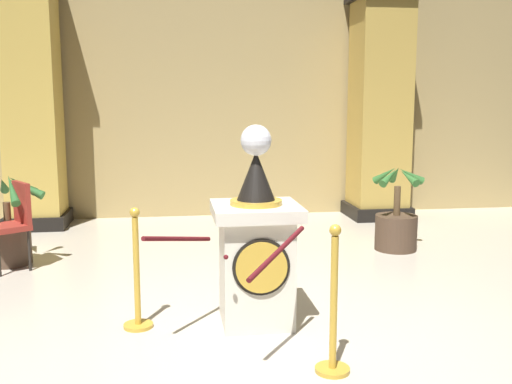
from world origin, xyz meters
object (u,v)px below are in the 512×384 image
at_px(pedestal_clock, 256,248).
at_px(cafe_chair_red, 14,218).
at_px(stanchion_far, 333,321).
at_px(potted_palm_right, 396,225).
at_px(stanchion_near, 137,287).
at_px(potted_palm_left, 9,233).

xyz_separation_m(pedestal_clock, cafe_chair_red, (-2.38, 1.93, -0.07)).
bearing_deg(stanchion_far, cafe_chair_red, 133.78).
relative_size(pedestal_clock, cafe_chair_red, 1.72).
bearing_deg(stanchion_far, potted_palm_right, 61.74).
bearing_deg(cafe_chair_red, pedestal_clock, -39.00).
xyz_separation_m(pedestal_clock, stanchion_near, (-0.97, 0.03, -0.29)).
bearing_deg(potted_palm_right, potted_palm_left, -179.97).
bearing_deg(potted_palm_left, cafe_chair_red, -60.35).
height_order(potted_palm_right, cafe_chair_red, potted_palm_right).
bearing_deg(stanchion_near, cafe_chair_red, 126.71).
height_order(pedestal_clock, cafe_chair_red, pedestal_clock).
bearing_deg(stanchion_far, pedestal_clock, 111.97).
height_order(stanchion_near, potted_palm_left, potted_palm_left).
relative_size(potted_palm_left, potted_palm_right, 0.99).
xyz_separation_m(stanchion_far, potted_palm_left, (-2.90, 3.12, 0.00)).
bearing_deg(potted_palm_left, stanchion_near, -53.97).
xyz_separation_m(pedestal_clock, potted_palm_right, (2.07, 2.16, -0.32)).
distance_m(stanchion_near, potted_palm_right, 3.70).
relative_size(stanchion_far, cafe_chair_red, 1.07).
bearing_deg(cafe_chair_red, stanchion_far, -46.22).
xyz_separation_m(potted_palm_left, potted_palm_right, (4.58, 0.00, -0.04)).
bearing_deg(stanchion_far, stanchion_near, 143.72).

